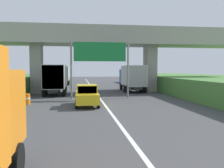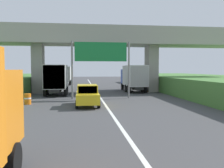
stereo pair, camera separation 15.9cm
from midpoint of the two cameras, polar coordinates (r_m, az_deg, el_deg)
name	(u,v)px [view 2 (the right image)]	position (r m, az deg, el deg)	size (l,w,h in m)	color
lane_centre_stripe	(101,99)	(24.32, -2.43, -3.46)	(0.20, 95.32, 0.01)	white
overpass_bridge	(96,43)	(31.21, -3.57, 9.61)	(40.00, 4.80, 8.25)	#9E998E
overhead_highway_sign	(101,56)	(24.19, -2.46, 6.65)	(5.88, 0.18, 5.75)	slate
truck_white	(57,78)	(28.98, -12.72, 1.40)	(2.44, 7.30, 3.44)	black
truck_green	(65,75)	(47.55, -11.02, 2.21)	(2.44, 7.30, 3.44)	black
truck_blue	(133,77)	(32.08, 5.21, 1.67)	(2.44, 7.30, 3.44)	black
car_yellow	(87,95)	(19.43, -5.61, -2.70)	(1.86, 4.10, 1.72)	gold
construction_barrel_3	(14,107)	(17.35, -22.01, -5.01)	(0.57, 0.57, 0.90)	orange
construction_barrel_4	(28,99)	(21.46, -19.15, -3.36)	(0.57, 0.57, 0.90)	orange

